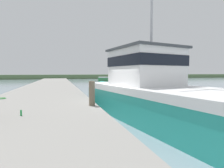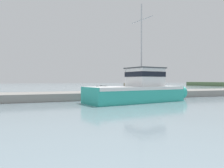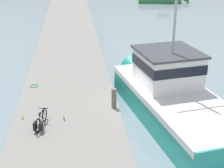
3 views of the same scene
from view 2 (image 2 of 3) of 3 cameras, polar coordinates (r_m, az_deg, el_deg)
name	(u,v)px [view 2 (image 2 of 3)]	position (r m, az deg, el deg)	size (l,w,h in m)	color
ground_plane	(135,100)	(25.23, 5.90, -4.25)	(320.00, 320.00, 0.00)	gray
dock_pier	(120,95)	(28.84, 2.23, -2.76)	(5.54, 80.00, 0.84)	gray
fishing_boat_main	(139,89)	(23.46, 7.13, -1.36)	(5.63, 12.88, 10.47)	teal
bicycle_touring	(100,88)	(29.17, -3.08, -1.18)	(0.67, 1.80, 0.78)	black
mooring_post	(125,88)	(26.30, 3.33, -0.99)	(0.27, 0.27, 1.11)	#756651
hose_coil	(134,90)	(32.00, 5.64, -1.61)	(0.50, 0.50, 0.04)	green
water_bottle_by_bike	(108,91)	(28.36, -1.06, -1.77)	(0.06, 0.06, 0.20)	green
water_bottle_on_curb	(105,90)	(30.44, -1.79, -1.58)	(0.06, 0.06, 0.20)	yellow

